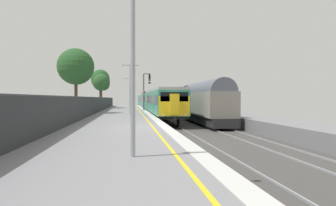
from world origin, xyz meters
name	(u,v)px	position (x,y,z in m)	size (l,w,h in m)	color
ground	(201,136)	(2.64, 0.00, -0.61)	(17.40, 110.00, 1.21)	gray
commuter_train_at_platform	(150,101)	(2.10, 37.23, 1.27)	(2.83, 60.96, 3.81)	#2D846B
freight_train_adjacent_track	(181,100)	(6.10, 25.96, 1.38)	(2.60, 41.67, 4.37)	#232326
signal_gantry	(145,87)	(0.61, 24.48, 3.28)	(1.10, 0.24, 5.27)	#47474C
speed_limit_sign	(144,98)	(0.25, 21.10, 1.77)	(0.59, 0.08, 2.78)	#59595B
platform_lamp_near	(133,55)	(-1.61, -8.97, 2.94)	(2.00, 0.20, 4.91)	#93999E
platform_lamp_mid	(130,85)	(-1.61, 12.55, 3.08)	(2.00, 0.20, 5.16)	#93999E
platform_lamp_far	(130,90)	(-1.61, 34.07, 3.14)	(2.00, 0.20, 5.27)	#93999E
platform_back_fence	(64,111)	(-5.45, 0.00, 0.96)	(0.07, 99.00, 1.83)	#282B2D
background_tree_left	(75,68)	(-7.67, 16.23, 5.11)	(4.07, 4.07, 7.27)	#473323
background_tree_centre	(100,79)	(-7.04, 36.76, 5.13)	(3.35, 3.35, 6.94)	#473323
background_tree_right	(102,83)	(-6.25, 32.29, 4.25)	(2.89, 2.89, 5.81)	#473323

